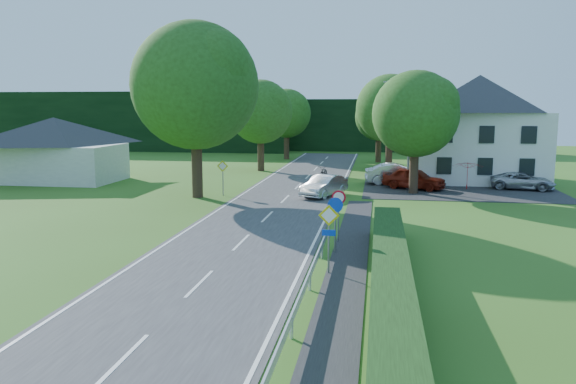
% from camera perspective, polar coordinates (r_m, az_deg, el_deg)
% --- Properties ---
extents(ground, '(160.00, 160.00, 0.00)m').
position_cam_1_polar(ground, '(14.78, -16.48, -16.18)').
color(ground, '#345317').
rests_on(ground, ground).
extents(road, '(7.00, 80.00, 0.04)m').
position_cam_1_polar(road, '(33.15, -1.44, -1.88)').
color(road, '#353537').
rests_on(road, ground).
extents(footpath, '(1.50, 44.00, 0.04)m').
position_cam_1_polar(footpath, '(15.33, 4.56, -14.80)').
color(footpath, black).
rests_on(footpath, ground).
extents(parking_pad, '(14.00, 16.00, 0.04)m').
position_cam_1_polar(parking_pad, '(45.82, 16.60, 0.72)').
color(parking_pad, black).
rests_on(parking_pad, ground).
extents(line_edge_left, '(0.12, 80.00, 0.01)m').
position_cam_1_polar(line_edge_left, '(33.89, -6.85, -1.66)').
color(line_edge_left, white).
rests_on(line_edge_left, road).
extents(line_edge_right, '(0.12, 80.00, 0.01)m').
position_cam_1_polar(line_edge_right, '(32.71, 4.17, -2.00)').
color(line_edge_right, white).
rests_on(line_edge_right, road).
extents(line_centre, '(0.12, 80.00, 0.01)m').
position_cam_1_polar(line_centre, '(33.14, -1.44, -1.84)').
color(line_centre, white).
rests_on(line_centre, road).
extents(guardrail, '(0.12, 26.00, 0.69)m').
position_cam_1_polar(guardrail, '(12.64, -1.85, -18.55)').
color(guardrail, silver).
rests_on(guardrail, ground).
extents(hedge_right, '(1.20, 30.00, 1.30)m').
position_cam_1_polar(hedge_right, '(13.22, 10.83, -15.95)').
color(hedge_right, black).
rests_on(hedge_right, ground).
extents(tree_main, '(9.40, 9.40, 11.64)m').
position_cam_1_polar(tree_main, '(37.97, -9.37, 8.17)').
color(tree_main, '#254815').
rests_on(tree_main, ground).
extents(tree_left_far, '(7.00, 7.00, 8.58)m').
position_cam_1_polar(tree_left_far, '(53.20, -2.80, 6.76)').
color(tree_left_far, '#254815').
rests_on(tree_left_far, ground).
extents(tree_right_far, '(7.40, 7.40, 9.09)m').
position_cam_1_polar(tree_right_far, '(54.05, 10.30, 6.94)').
color(tree_right_far, '#254815').
rests_on(tree_right_far, ground).
extents(tree_left_back, '(6.60, 6.60, 8.07)m').
position_cam_1_polar(tree_left_back, '(64.91, -0.15, 6.91)').
color(tree_left_back, '#254815').
rests_on(tree_left_back, ground).
extents(tree_right_back, '(6.20, 6.20, 7.56)m').
position_cam_1_polar(tree_right_back, '(62.06, 9.22, 6.48)').
color(tree_right_back, '#254815').
rests_on(tree_right_back, ground).
extents(tree_right_mid, '(7.00, 7.00, 8.58)m').
position_cam_1_polar(tree_right_mid, '(40.13, 12.78, 5.91)').
color(tree_right_mid, '#254815').
rests_on(tree_right_mid, ground).
extents(treeline_left, '(44.00, 6.00, 8.00)m').
position_cam_1_polar(treeline_left, '(81.49, -15.61, 6.94)').
color(treeline_left, black).
rests_on(treeline_left, ground).
extents(treeline_right, '(30.00, 5.00, 7.00)m').
position_cam_1_polar(treeline_right, '(78.09, 10.71, 6.68)').
color(treeline_right, black).
rests_on(treeline_right, ground).
extents(bungalow_left, '(11.00, 6.50, 5.20)m').
position_cam_1_polar(bungalow_left, '(49.54, -22.59, 4.13)').
color(bungalow_left, '#B7B7B3').
rests_on(bungalow_left, ground).
extents(house_white, '(10.60, 8.40, 8.60)m').
position_cam_1_polar(house_white, '(48.70, 18.72, 6.27)').
color(house_white, white).
rests_on(house_white, ground).
extents(streetlight, '(2.03, 0.18, 8.00)m').
position_cam_1_polar(streetlight, '(42.10, 12.03, 6.29)').
color(streetlight, gray).
rests_on(streetlight, ground).
extents(sign_priority_right, '(0.78, 0.09, 2.59)m').
position_cam_1_polar(sign_priority_right, '(20.54, 4.17, -3.48)').
color(sign_priority_right, gray).
rests_on(sign_priority_right, ground).
extents(sign_roundabout, '(0.64, 0.08, 2.37)m').
position_cam_1_polar(sign_roundabout, '(23.49, 4.82, -2.23)').
color(sign_roundabout, gray).
rests_on(sign_roundabout, ground).
extents(sign_speed_limit, '(0.64, 0.11, 2.37)m').
position_cam_1_polar(sign_speed_limit, '(25.43, 5.17, -1.17)').
color(sign_speed_limit, gray).
rests_on(sign_speed_limit, ground).
extents(sign_priority_left, '(0.78, 0.09, 2.44)m').
position_cam_1_polar(sign_priority_left, '(38.72, -6.65, 2.15)').
color(sign_priority_left, gray).
rests_on(sign_priority_left, ground).
extents(moving_car, '(3.10, 4.62, 1.44)m').
position_cam_1_polar(moving_car, '(38.12, 3.68, 0.63)').
color(moving_car, silver).
rests_on(moving_car, road).
extents(motorcycle, '(1.02, 2.13, 1.07)m').
position_cam_1_polar(motorcycle, '(47.40, 3.67, 2.01)').
color(motorcycle, black).
rests_on(motorcycle, road).
extents(parked_car_red, '(4.94, 3.61, 1.56)m').
position_cam_1_polar(parked_car_red, '(42.46, 12.69, 1.36)').
color(parked_car_red, maroon).
rests_on(parked_car_red, parking_pad).
extents(parked_car_silver_a, '(5.03, 2.03, 1.63)m').
position_cam_1_polar(parked_car_silver_a, '(44.70, 10.99, 1.81)').
color(parked_car_silver_a, silver).
rests_on(parked_car_silver_a, parking_pad).
extents(parked_car_silver_b, '(4.81, 2.88, 1.25)m').
position_cam_1_polar(parked_car_silver_b, '(44.67, 22.74, 1.04)').
color(parked_car_silver_b, '#AFAFB6').
rests_on(parked_car_silver_b, parking_pad).
extents(parasol, '(2.74, 2.78, 2.06)m').
position_cam_1_polar(parasol, '(43.24, 17.75, 1.61)').
color(parasol, red).
rests_on(parasol, parking_pad).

